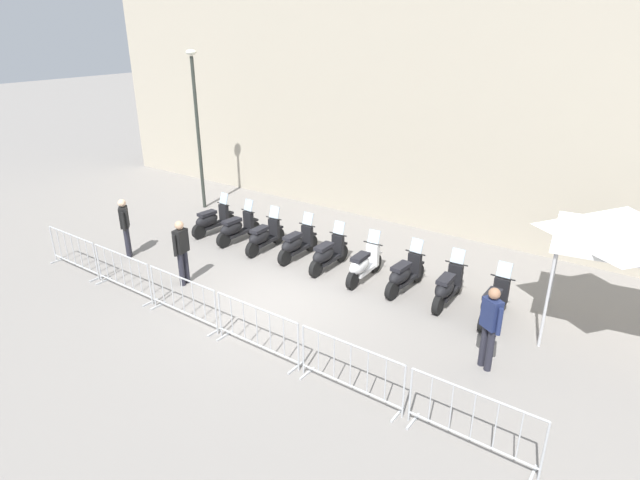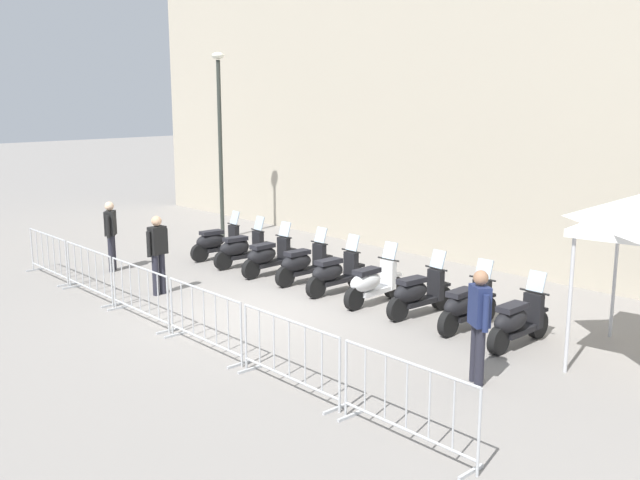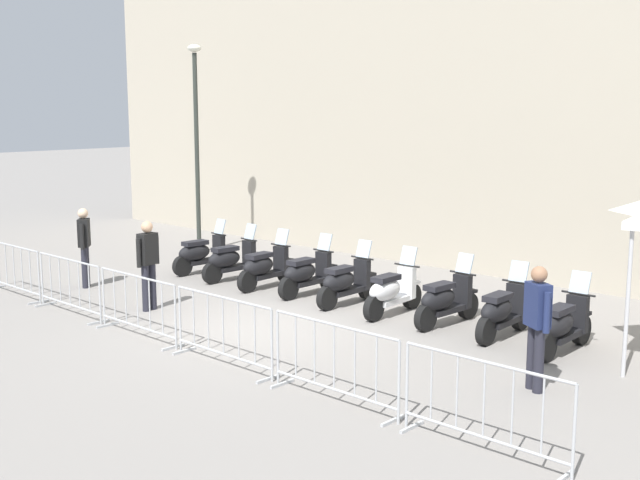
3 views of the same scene
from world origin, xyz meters
name	(u,v)px [view 2 (image 2 of 3)]	position (x,y,z in m)	size (l,w,h in m)	color
ground_plane	(252,314)	(0.00, 0.00, 0.00)	(120.00, 120.00, 0.00)	gray
motorcycle_0	(217,242)	(-4.18, 2.92, 0.45)	(0.68, 1.71, 1.24)	black
motorcycle_1	(241,249)	(-3.06, 2.70, 0.45)	(0.67, 1.71, 1.24)	black
motorcycle_2	(268,257)	(-1.93, 2.50, 0.45)	(0.56, 1.73, 1.24)	black
motorcycle_3	(303,264)	(-0.79, 2.46, 0.45)	(0.61, 1.72, 1.24)	black
motorcycle_4	(334,273)	(0.32, 2.21, 0.45)	(0.61, 1.72, 1.24)	black
motorcycle_5	(372,283)	(1.45, 2.03, 0.45)	(0.57, 1.73, 1.24)	black
motorcycle_6	(418,293)	(2.59, 1.96, 0.45)	(0.68, 1.71, 1.24)	black
motorcycle_7	(466,306)	(3.72, 1.79, 0.45)	(0.58, 1.73, 1.24)	black
motorcycle_8	(517,321)	(4.83, 1.51, 0.45)	(0.61, 1.72, 1.24)	black
barrier_segment_0	(49,256)	(-5.77, -0.99, 0.53)	(2.12, 0.72, 1.07)	#B2B5B7
barrier_segment_1	(89,273)	(-3.57, -1.32, 0.53)	(2.12, 0.72, 1.07)	#B2B5B7
barrier_segment_2	(140,294)	(-1.36, -1.64, 0.53)	(2.12, 0.72, 1.07)	#B2B5B7
barrier_segment_3	(204,320)	(0.84, -1.96, 0.53)	(2.12, 0.72, 1.07)	#B2B5B7
barrier_segment_4	(289,355)	(3.04, -2.28, 0.53)	(2.12, 0.72, 1.07)	#B2B5B7
barrier_segment_5	(407,403)	(5.24, -2.60, 0.53)	(2.12, 0.72, 1.07)	#B2B5B7
street_lamp	(220,128)	(-6.18, 4.95, 3.36)	(0.36, 0.36, 5.53)	#2D332D
officer_near_row_end	(158,250)	(-2.57, -0.26, 0.98)	(0.22, 0.55, 1.73)	#23232D
officer_mid_plaza	(479,320)	(5.04, -0.35, 0.98)	(0.44, 0.40, 1.73)	#23232D
officer_by_barriers	(111,232)	(-5.21, 0.37, 0.98)	(0.40, 0.43, 1.73)	#23232D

